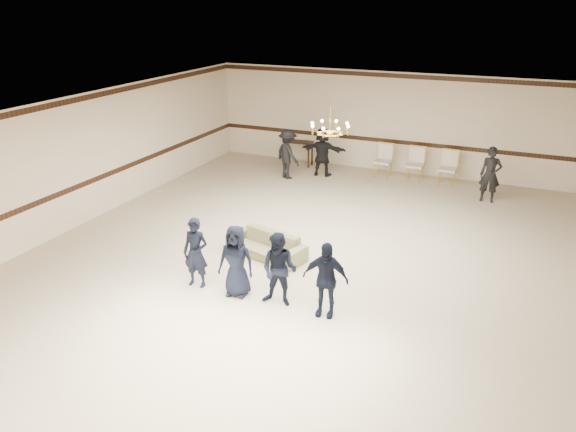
% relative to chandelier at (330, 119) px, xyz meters
% --- Properties ---
extents(room, '(12.01, 14.01, 3.21)m').
position_rel_chandelier_xyz_m(room, '(0.00, -1.00, -1.28)').
color(room, '#BDAE92').
rests_on(room, ground).
extents(chair_rail, '(12.00, 0.02, 0.14)m').
position_rel_chandelier_xyz_m(chair_rail, '(0.00, 5.99, -1.88)').
color(chair_rail, black).
rests_on(chair_rail, wall_back).
extents(crown_molding, '(12.00, 0.02, 0.14)m').
position_rel_chandelier_xyz_m(crown_molding, '(0.00, 5.99, 0.21)').
color(crown_molding, black).
rests_on(crown_molding, wall_back).
extents(chandelier, '(0.94, 0.94, 0.89)m').
position_rel_chandelier_xyz_m(chandelier, '(0.00, 0.00, 0.00)').
color(chandelier, gold).
rests_on(chandelier, ceiling).
extents(boy_a, '(0.55, 0.39, 1.43)m').
position_rel_chandelier_xyz_m(boy_a, '(-1.59, -3.18, -2.16)').
color(boy_a, black).
rests_on(boy_a, floor).
extents(boy_b, '(0.75, 0.54, 1.43)m').
position_rel_chandelier_xyz_m(boy_b, '(-0.69, -3.18, -2.16)').
color(boy_b, black).
rests_on(boy_b, floor).
extents(boy_c, '(0.73, 0.58, 1.43)m').
position_rel_chandelier_xyz_m(boy_c, '(0.21, -3.18, -2.16)').
color(boy_c, black).
rests_on(boy_c, floor).
extents(boy_d, '(0.87, 0.44, 1.43)m').
position_rel_chandelier_xyz_m(boy_d, '(1.11, -3.18, -2.16)').
color(boy_d, black).
rests_on(boy_d, floor).
extents(settee, '(1.96, 1.17, 0.54)m').
position_rel_chandelier_xyz_m(settee, '(-0.92, -1.41, -2.61)').
color(settee, '#7A7751').
rests_on(settee, floor).
extents(adult_left, '(1.16, 1.01, 1.56)m').
position_rel_chandelier_xyz_m(adult_left, '(-2.75, 3.94, -2.09)').
color(adult_left, black).
rests_on(adult_left, floor).
extents(adult_mid, '(1.48, 0.56, 1.56)m').
position_rel_chandelier_xyz_m(adult_mid, '(-1.85, 4.64, -2.09)').
color(adult_mid, black).
rests_on(adult_mid, floor).
extents(adult_right, '(0.59, 0.40, 1.56)m').
position_rel_chandelier_xyz_m(adult_right, '(3.25, 4.24, -2.09)').
color(adult_right, black).
rests_on(adult_right, floor).
extents(banquet_chair_left, '(0.54, 0.54, 1.05)m').
position_rel_chandelier_xyz_m(banquet_chair_left, '(-0.01, 5.22, -2.35)').
color(banquet_chair_left, beige).
rests_on(banquet_chair_left, floor).
extents(banquet_chair_mid, '(0.53, 0.53, 1.05)m').
position_rel_chandelier_xyz_m(banquet_chair_mid, '(0.99, 5.22, -2.35)').
color(banquet_chair_mid, beige).
rests_on(banquet_chair_mid, floor).
extents(banquet_chair_right, '(0.53, 0.53, 1.05)m').
position_rel_chandelier_xyz_m(banquet_chair_right, '(1.99, 5.22, -2.35)').
color(banquet_chair_right, beige).
rests_on(banquet_chair_right, floor).
extents(console_table, '(1.02, 0.49, 0.84)m').
position_rel_chandelier_xyz_m(console_table, '(-3.01, 5.42, -2.46)').
color(console_table, black).
rests_on(console_table, floor).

